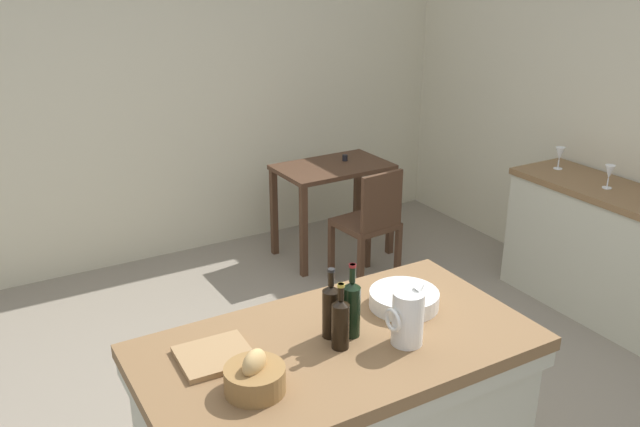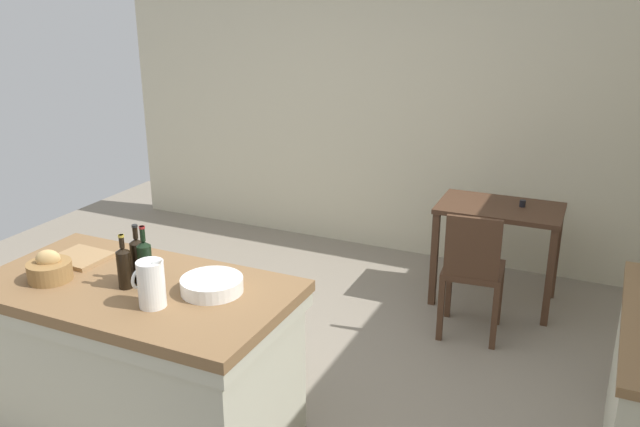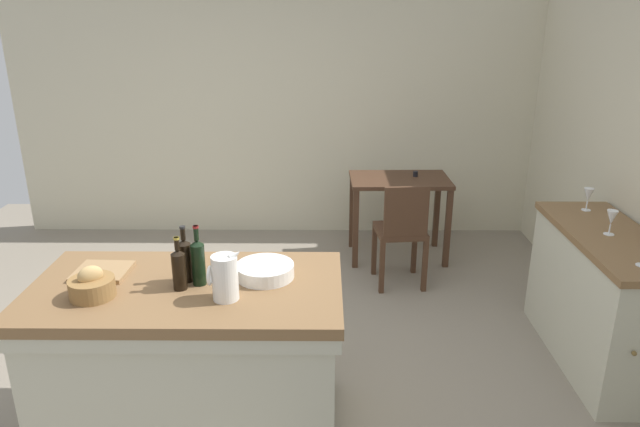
{
  "view_description": "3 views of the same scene",
  "coord_description": "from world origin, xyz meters",
  "px_view_note": "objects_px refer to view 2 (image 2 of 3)",
  "views": [
    {
      "loc": [
        -1.52,
        -2.55,
        2.38
      ],
      "look_at": [
        0.2,
        0.45,
        1.02
      ],
      "focal_mm": 37.65,
      "sensor_mm": 36.0,
      "label": 1
    },
    {
      "loc": [
        1.89,
        -2.95,
        2.36
      ],
      "look_at": [
        0.38,
        0.32,
        1.1
      ],
      "focal_mm": 37.49,
      "sensor_mm": 36.0,
      "label": 2
    },
    {
      "loc": [
        0.45,
        -3.28,
        2.27
      ],
      "look_at": [
        0.42,
        0.32,
        0.98
      ],
      "focal_mm": 32.82,
      "sensor_mm": 36.0,
      "label": 3
    }
  ],
  "objects_px": {
    "wooden_chair": "(473,270)",
    "wine_bottle_amber": "(138,259)",
    "bread_basket": "(50,269)",
    "wine_bottle_green": "(124,266)",
    "island_table": "(141,354)",
    "wine_bottle_dark": "(145,262)",
    "writing_desk": "(499,222)",
    "wash_bowl": "(212,285)",
    "cutting_board": "(81,258)",
    "pitcher": "(151,283)"
  },
  "relations": [
    {
      "from": "wooden_chair",
      "to": "bread_basket",
      "type": "xyz_separation_m",
      "value": [
        -1.8,
        -1.91,
        0.44
      ]
    },
    {
      "from": "island_table",
      "to": "writing_desk",
      "type": "xyz_separation_m",
      "value": [
        1.42,
        2.4,
        0.17
      ]
    },
    {
      "from": "wash_bowl",
      "to": "wine_bottle_amber",
      "type": "xyz_separation_m",
      "value": [
        -0.41,
        -0.05,
        0.09
      ]
    },
    {
      "from": "wooden_chair",
      "to": "wine_bottle_dark",
      "type": "height_order",
      "value": "wine_bottle_dark"
    },
    {
      "from": "cutting_board",
      "to": "wine_bottle_green",
      "type": "distance_m",
      "value": 0.51
    },
    {
      "from": "wooden_chair",
      "to": "bread_basket",
      "type": "distance_m",
      "value": 2.66
    },
    {
      "from": "wine_bottle_amber",
      "to": "wash_bowl",
      "type": "bearing_deg",
      "value": 6.81
    },
    {
      "from": "wooden_chair",
      "to": "pitcher",
      "type": "bearing_deg",
      "value": -120.48
    },
    {
      "from": "pitcher",
      "to": "wine_bottle_amber",
      "type": "height_order",
      "value": "wine_bottle_amber"
    },
    {
      "from": "writing_desk",
      "to": "cutting_board",
      "type": "distance_m",
      "value": 2.97
    },
    {
      "from": "writing_desk",
      "to": "wooden_chair",
      "type": "xyz_separation_m",
      "value": [
        -0.05,
        -0.62,
        -0.14
      ]
    },
    {
      "from": "writing_desk",
      "to": "wash_bowl",
      "type": "distance_m",
      "value": 2.53
    },
    {
      "from": "wine_bottle_amber",
      "to": "pitcher",
      "type": "bearing_deg",
      "value": -39.58
    },
    {
      "from": "writing_desk",
      "to": "wine_bottle_amber",
      "type": "xyz_separation_m",
      "value": [
        -1.42,
        -2.35,
        0.37
      ]
    },
    {
      "from": "wine_bottle_dark",
      "to": "wine_bottle_green",
      "type": "relative_size",
      "value": 1.14
    },
    {
      "from": "cutting_board",
      "to": "wine_bottle_dark",
      "type": "relative_size",
      "value": 0.87
    },
    {
      "from": "wooden_chair",
      "to": "wine_bottle_green",
      "type": "relative_size",
      "value": 3.21
    },
    {
      "from": "cutting_board",
      "to": "wash_bowl",
      "type": "bearing_deg",
      "value": -2.24
    },
    {
      "from": "writing_desk",
      "to": "wine_bottle_dark",
      "type": "xyz_separation_m",
      "value": [
        -1.34,
        -2.38,
        0.37
      ]
    },
    {
      "from": "writing_desk",
      "to": "wine_bottle_green",
      "type": "height_order",
      "value": "wine_bottle_green"
    },
    {
      "from": "wooden_chair",
      "to": "bread_basket",
      "type": "relative_size",
      "value": 4.08
    },
    {
      "from": "wash_bowl",
      "to": "wine_bottle_green",
      "type": "relative_size",
      "value": 1.09
    },
    {
      "from": "cutting_board",
      "to": "wine_bottle_dark",
      "type": "bearing_deg",
      "value": -12.27
    },
    {
      "from": "wooden_chair",
      "to": "wine_bottle_amber",
      "type": "relative_size",
      "value": 2.97
    },
    {
      "from": "pitcher",
      "to": "wine_bottle_dark",
      "type": "distance_m",
      "value": 0.23
    },
    {
      "from": "island_table",
      "to": "bread_basket",
      "type": "distance_m",
      "value": 0.65
    },
    {
      "from": "bread_basket",
      "to": "wine_bottle_dark",
      "type": "bearing_deg",
      "value": 16.1
    },
    {
      "from": "wooden_chair",
      "to": "wine_bottle_dark",
      "type": "distance_m",
      "value": 2.25
    },
    {
      "from": "wooden_chair",
      "to": "wine_bottle_dark",
      "type": "bearing_deg",
      "value": -126.33
    },
    {
      "from": "wine_bottle_green",
      "to": "wooden_chair",
      "type": "bearing_deg",
      "value": 52.72
    },
    {
      "from": "wine_bottle_dark",
      "to": "bread_basket",
      "type": "bearing_deg",
      "value": -163.9
    },
    {
      "from": "bread_basket",
      "to": "wine_bottle_green",
      "type": "height_order",
      "value": "wine_bottle_green"
    },
    {
      "from": "writing_desk",
      "to": "wine_bottle_green",
      "type": "xyz_separation_m",
      "value": [
        -1.43,
        -2.44,
        0.36
      ]
    },
    {
      "from": "island_table",
      "to": "wine_bottle_amber",
      "type": "distance_m",
      "value": 0.54
    },
    {
      "from": "cutting_board",
      "to": "wine_bottle_dark",
      "type": "distance_m",
      "value": 0.58
    },
    {
      "from": "island_table",
      "to": "wine_bottle_green",
      "type": "height_order",
      "value": "wine_bottle_green"
    },
    {
      "from": "writing_desk",
      "to": "wash_bowl",
      "type": "relative_size",
      "value": 2.92
    },
    {
      "from": "wooden_chair",
      "to": "wine_bottle_amber",
      "type": "xyz_separation_m",
      "value": [
        -1.37,
        -1.73,
        0.51
      ]
    },
    {
      "from": "wash_bowl",
      "to": "bread_basket",
      "type": "relative_size",
      "value": 1.39
    },
    {
      "from": "wine_bottle_amber",
      "to": "bread_basket",
      "type": "bearing_deg",
      "value": -156.9
    },
    {
      "from": "island_table",
      "to": "cutting_board",
      "type": "bearing_deg",
      "value": 164.45
    },
    {
      "from": "island_table",
      "to": "wine_bottle_dark",
      "type": "distance_m",
      "value": 0.54
    },
    {
      "from": "writing_desk",
      "to": "cutting_board",
      "type": "xyz_separation_m",
      "value": [
        -1.9,
        -2.26,
        0.25
      ]
    },
    {
      "from": "wine_bottle_amber",
      "to": "wooden_chair",
      "type": "bearing_deg",
      "value": 51.48
    },
    {
      "from": "wine_bottle_amber",
      "to": "wine_bottle_green",
      "type": "relative_size",
      "value": 1.08
    },
    {
      "from": "wine_bottle_amber",
      "to": "wine_bottle_green",
      "type": "xyz_separation_m",
      "value": [
        -0.01,
        -0.09,
        -0.01
      ]
    },
    {
      "from": "writing_desk",
      "to": "cutting_board",
      "type": "bearing_deg",
      "value": -130.01
    },
    {
      "from": "pitcher",
      "to": "wine_bottle_dark",
      "type": "xyz_separation_m",
      "value": [
        -0.16,
        0.16,
        0.01
      ]
    },
    {
      "from": "wooden_chair",
      "to": "wine_bottle_amber",
      "type": "bearing_deg",
      "value": -128.52
    },
    {
      "from": "wine_bottle_amber",
      "to": "wine_bottle_green",
      "type": "bearing_deg",
      "value": -96.5
    }
  ]
}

